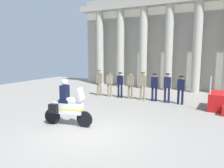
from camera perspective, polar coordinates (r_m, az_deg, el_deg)
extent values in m
plane|color=gray|center=(8.08, -6.31, -12.97)|extent=(28.00, 28.00, 0.00)
cube|color=#A49F91|center=(18.26, 15.41, 10.82)|extent=(15.95, 0.30, 7.66)
cylinder|color=#B2AD9E|center=(19.71, -3.18, 9.20)|extent=(0.63, 0.63, 6.49)
cylinder|color=#B2AD9E|center=(18.73, 2.25, 9.26)|extent=(0.63, 0.63, 6.49)
cylinder|color=#B2AD9E|center=(17.94, 8.22, 9.22)|extent=(0.63, 0.63, 6.49)
cylinder|color=#B2AD9E|center=(17.35, 14.66, 9.08)|extent=(0.63, 0.63, 6.49)
cylinder|color=#B2AD9E|center=(16.98, 21.46, 8.80)|extent=(0.63, 0.63, 6.49)
cube|color=#ABA697|center=(17.76, 15.10, 20.42)|extent=(15.95, 0.83, 0.50)
cylinder|color=silver|center=(11.61, 24.50, -0.36)|extent=(0.05, 0.05, 0.90)
cylinder|color=#7A7056|center=(14.87, -3.75, -1.32)|extent=(0.13, 0.13, 0.90)
cylinder|color=#7A7056|center=(14.76, -3.02, -1.39)|extent=(0.13, 0.13, 0.90)
cube|color=#7A7056|center=(14.70, -3.41, 1.59)|extent=(0.38, 0.23, 0.64)
sphere|color=tan|center=(14.66, -3.43, 3.24)|extent=(0.21, 0.21, 0.21)
cylinder|color=#494334|center=(14.65, -3.43, 3.55)|extent=(0.24, 0.24, 0.06)
cylinder|color=gray|center=(14.47, -1.02, -1.61)|extent=(0.13, 0.13, 0.88)
cylinder|color=gray|center=(14.37, -0.26, -1.68)|extent=(0.13, 0.13, 0.88)
cube|color=gray|center=(14.31, -0.65, 1.19)|extent=(0.38, 0.23, 0.56)
sphere|color=tan|center=(14.27, -0.65, 2.73)|extent=(0.21, 0.21, 0.21)
cylinder|color=brown|center=(14.26, -0.65, 3.04)|extent=(0.24, 0.24, 0.06)
cylinder|color=black|center=(14.15, 1.72, -1.87)|extent=(0.13, 0.13, 0.86)
cylinder|color=black|center=(14.06, 2.52, -1.94)|extent=(0.13, 0.13, 0.86)
cube|color=black|center=(13.99, 2.13, 1.00)|extent=(0.38, 0.23, 0.58)
sphere|color=beige|center=(13.95, 2.14, 2.61)|extent=(0.21, 0.21, 0.21)
cylinder|color=black|center=(13.94, 2.15, 2.93)|extent=(0.24, 0.24, 0.06)
cylinder|color=#7A7056|center=(13.87, 4.43, -2.09)|extent=(0.13, 0.13, 0.87)
cylinder|color=#7A7056|center=(13.78, 5.27, -2.17)|extent=(0.13, 0.13, 0.87)
cube|color=#7A7056|center=(13.71, 4.89, 0.90)|extent=(0.38, 0.23, 0.61)
sphere|color=tan|center=(13.67, 4.91, 2.60)|extent=(0.21, 0.21, 0.21)
cylinder|color=#494334|center=(13.66, 4.91, 2.92)|extent=(0.24, 0.24, 0.06)
cylinder|color=#847A5B|center=(13.53, 7.61, -2.31)|extent=(0.13, 0.13, 0.91)
cylinder|color=#847A5B|center=(13.46, 8.49, -2.38)|extent=(0.13, 0.13, 0.91)
cube|color=#847A5B|center=(13.37, 8.12, 0.89)|extent=(0.38, 0.23, 0.63)
sphere|color=tan|center=(13.33, 8.15, 2.67)|extent=(0.21, 0.21, 0.21)
cylinder|color=#4F4937|center=(13.32, 8.16, 3.01)|extent=(0.24, 0.24, 0.06)
cylinder|color=black|center=(13.39, 10.60, -2.61)|extent=(0.13, 0.13, 0.86)
cylinder|color=black|center=(13.32, 11.50, -2.68)|extent=(0.13, 0.13, 0.86)
cube|color=black|center=(13.24, 11.13, 0.46)|extent=(0.38, 0.23, 0.60)
sphere|color=tan|center=(13.19, 11.18, 2.21)|extent=(0.21, 0.21, 0.21)
cylinder|color=black|center=(13.18, 11.19, 2.55)|extent=(0.24, 0.24, 0.06)
cylinder|color=#141938|center=(13.11, 13.78, -2.87)|extent=(0.13, 0.13, 0.88)
cylinder|color=#141938|center=(13.06, 14.72, -2.95)|extent=(0.13, 0.13, 0.88)
cube|color=#141938|center=(12.97, 14.37, 0.37)|extent=(0.38, 0.23, 0.63)
sphere|color=beige|center=(12.92, 14.43, 2.21)|extent=(0.21, 0.21, 0.21)
cylinder|color=black|center=(12.91, 14.44, 2.56)|extent=(0.24, 0.24, 0.06)
cylinder|color=black|center=(12.92, 17.07, -3.27)|extent=(0.13, 0.13, 0.84)
cylinder|color=black|center=(12.88, 18.03, -3.35)|extent=(0.13, 0.13, 0.84)
cube|color=black|center=(12.78, 17.68, -0.21)|extent=(0.38, 0.23, 0.58)
sphere|color=#997056|center=(12.73, 17.76, 1.54)|extent=(0.21, 0.21, 0.21)
cylinder|color=black|center=(12.72, 17.77, 1.89)|extent=(0.24, 0.24, 0.06)
cylinder|color=black|center=(8.70, -7.26, -9.19)|extent=(0.65, 0.21, 0.64)
cylinder|color=black|center=(9.38, -15.41, -8.13)|extent=(0.65, 0.25, 0.64)
cube|color=silver|center=(8.91, -11.57, -6.20)|extent=(1.28, 0.54, 0.44)
ellipsoid|color=silver|center=(8.77, -10.77, -4.26)|extent=(0.57, 0.41, 0.26)
cube|color=yellow|center=(8.91, -11.56, -6.32)|extent=(1.30, 0.55, 0.06)
cube|color=silver|center=(8.50, -8.15, -2.52)|extent=(0.23, 0.42, 0.47)
cube|color=black|center=(9.37, -13.48, -5.54)|extent=(0.39, 0.24, 0.36)
cube|color=black|center=(8.95, -15.20, -6.26)|extent=(0.39, 0.24, 0.36)
cube|color=black|center=(8.90, -12.30, -4.32)|extent=(0.46, 0.41, 0.14)
cube|color=black|center=(8.83, -12.37, -2.10)|extent=(0.32, 0.40, 0.56)
sphere|color=silver|center=(8.76, -12.34, 0.53)|extent=(0.26, 0.26, 0.26)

